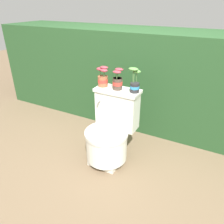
{
  "coord_description": "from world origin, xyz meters",
  "views": [
    {
      "loc": [
        0.83,
        -1.55,
        1.49
      ],
      "look_at": [
        -0.06,
        0.13,
        0.53
      ],
      "focal_mm": 35.0,
      "sensor_mm": 36.0,
      "label": 1
    }
  ],
  "objects_px": {
    "toilet": "(111,132)",
    "potted_plant_left": "(103,78)",
    "potted_plant_midleft": "(118,81)",
    "potted_plant_middle": "(135,82)"
  },
  "relations": [
    {
      "from": "toilet",
      "to": "potted_plant_middle",
      "type": "bearing_deg",
      "value": 42.75
    },
    {
      "from": "toilet",
      "to": "potted_plant_midleft",
      "type": "relative_size",
      "value": 3.56
    },
    {
      "from": "toilet",
      "to": "potted_plant_midleft",
      "type": "distance_m",
      "value": 0.51
    },
    {
      "from": "toilet",
      "to": "potted_plant_left",
      "type": "bearing_deg",
      "value": 137.71
    },
    {
      "from": "potted_plant_left",
      "to": "potted_plant_middle",
      "type": "height_order",
      "value": "potted_plant_middle"
    },
    {
      "from": "potted_plant_middle",
      "to": "potted_plant_midleft",
      "type": "bearing_deg",
      "value": -176.08
    },
    {
      "from": "potted_plant_midleft",
      "to": "potted_plant_middle",
      "type": "bearing_deg",
      "value": 3.92
    },
    {
      "from": "toilet",
      "to": "potted_plant_left",
      "type": "relative_size",
      "value": 3.5
    },
    {
      "from": "potted_plant_left",
      "to": "potted_plant_middle",
      "type": "relative_size",
      "value": 0.89
    },
    {
      "from": "potted_plant_left",
      "to": "potted_plant_middle",
      "type": "distance_m",
      "value": 0.34
    }
  ]
}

